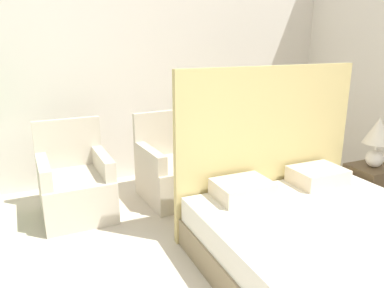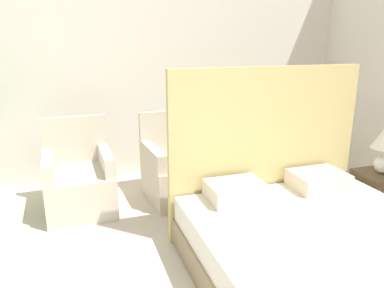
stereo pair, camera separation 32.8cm
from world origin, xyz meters
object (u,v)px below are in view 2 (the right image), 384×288
Objects in this scene: armchair_near_window_right at (177,173)px; nightstand at (379,195)px; bed at (334,259)px; armchair_near_window_left at (80,184)px.

armchair_near_window_right is 1.96× the size of nightstand.
armchair_near_window_right is at bearing 106.33° from bed.
armchair_near_window_left is 2.90m from nightstand.
nightstand is at bearing 35.10° from bed.
armchair_near_window_right reaches higher than nightstand.
armchair_near_window_right is at bearing -1.60° from armchair_near_window_left.
bed is 2.45× the size of armchair_near_window_left.
bed reaches higher than armchair_near_window_left.
nightstand is (1.68, -1.07, -0.04)m from armchair_near_window_right.
bed is 2.43m from armchair_near_window_left.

